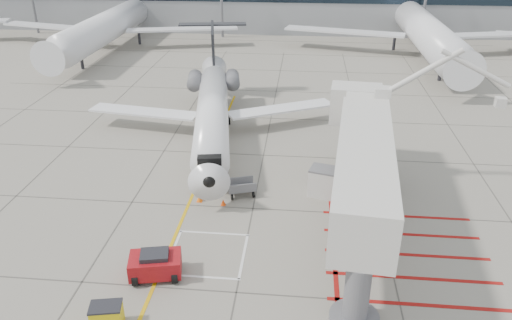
# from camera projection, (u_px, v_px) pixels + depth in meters

# --- Properties ---
(ground_plane) EXTENTS (260.00, 260.00, 0.00)m
(ground_plane) POSITION_uv_depth(u_px,v_px,m) (246.00, 245.00, 28.45)
(ground_plane) COLOR gray
(ground_plane) RESTS_ON ground
(regional_jet) EXTENTS (26.56, 31.38, 7.38)m
(regional_jet) POSITION_uv_depth(u_px,v_px,m) (211.00, 104.00, 38.96)
(regional_jet) COLOR white
(regional_jet) RESTS_ON ground_plane
(jet_bridge) EXTENTS (11.43, 20.93, 8.04)m
(jet_bridge) POSITION_uv_depth(u_px,v_px,m) (363.00, 176.00, 27.45)
(jet_bridge) COLOR silver
(jet_bridge) RESTS_ON ground_plane
(pushback_tug) EXTENTS (2.92, 2.16, 1.54)m
(pushback_tug) POSITION_uv_depth(u_px,v_px,m) (155.00, 264.00, 25.71)
(pushback_tug) COLOR maroon
(pushback_tug) RESTS_ON ground_plane
(spill_bin) EXTENTS (1.54, 1.18, 1.20)m
(spill_bin) POSITION_uv_depth(u_px,v_px,m) (107.00, 316.00, 22.60)
(spill_bin) COLOR #DCC00C
(spill_bin) RESTS_ON ground_plane
(baggage_cart) EXTENTS (2.11, 1.69, 1.16)m
(baggage_cart) POSITION_uv_depth(u_px,v_px,m) (241.00, 188.00, 33.29)
(baggage_cart) COLOR #5E5E63
(baggage_cart) RESTS_ON ground_plane
(ground_power_unit) EXTENTS (2.76, 2.04, 1.95)m
(ground_power_unit) POSITION_uv_depth(u_px,v_px,m) (328.00, 183.00, 33.11)
(ground_power_unit) COLOR beige
(ground_power_unit) RESTS_ON ground_plane
(cone_nose) EXTENTS (0.37, 0.37, 0.52)m
(cone_nose) POSITION_uv_depth(u_px,v_px,m) (199.00, 198.00, 32.73)
(cone_nose) COLOR orange
(cone_nose) RESTS_ON ground_plane
(cone_side) EXTENTS (0.31, 0.31, 0.43)m
(cone_side) POSITION_uv_depth(u_px,v_px,m) (223.00, 202.00, 32.32)
(cone_side) COLOR #DD410B
(cone_side) RESTS_ON ground_plane
(bg_aircraft_b) EXTENTS (34.92, 38.80, 11.64)m
(bg_aircraft_b) POSITION_uv_depth(u_px,v_px,m) (111.00, 5.00, 69.15)
(bg_aircraft_b) COLOR silver
(bg_aircraft_b) RESTS_ON ground_plane
(bg_aircraft_c) EXTENTS (36.74, 40.82, 12.25)m
(bg_aircraft_c) POSITION_uv_depth(u_px,v_px,m) (425.00, 8.00, 65.25)
(bg_aircraft_c) COLOR silver
(bg_aircraft_c) RESTS_ON ground_plane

